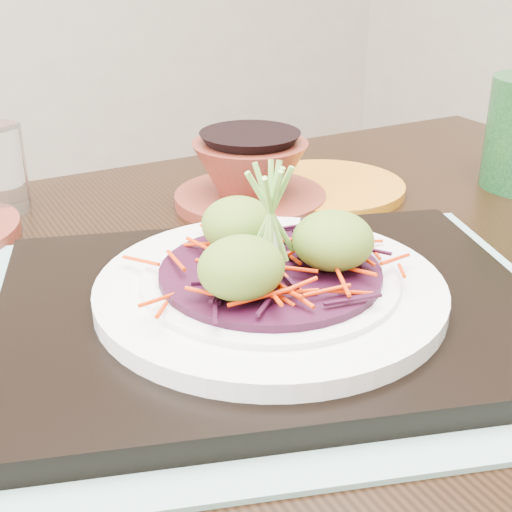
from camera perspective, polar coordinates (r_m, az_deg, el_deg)
dining_table at (r=0.70m, az=0.71°, el=-9.83°), size 1.29×0.93×0.76m
placemat at (r=0.59m, az=1.11°, el=-5.27°), size 0.61×0.56×0.00m
serving_tray at (r=0.58m, az=1.12°, el=-4.26°), size 0.53×0.47×0.02m
white_plate at (r=0.57m, az=1.14°, el=-2.59°), size 0.28×0.28×0.02m
cabbage_bed at (r=0.57m, az=1.15°, el=-1.32°), size 0.18×0.18×0.01m
carrot_julienne at (r=0.56m, az=1.16°, el=-0.53°), size 0.22×0.22×0.01m
guacamole_scoops at (r=0.56m, az=1.21°, el=0.97°), size 0.15×0.14×0.05m
scallion_garnish at (r=0.55m, az=1.19°, el=3.05°), size 0.07×0.07×0.10m
terracotta_bowl_set at (r=0.83m, az=-0.47°, el=6.37°), size 0.23×0.23×0.07m
yellow_plate at (r=0.88m, az=5.62°, el=5.50°), size 0.26×0.26×0.01m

